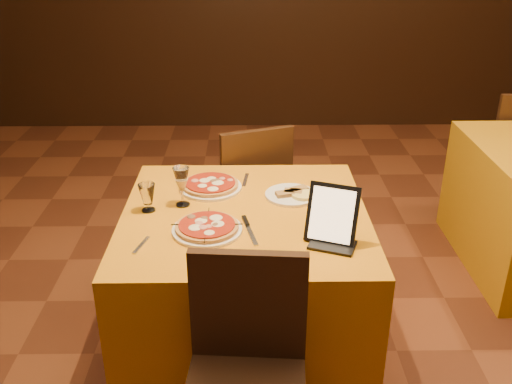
{
  "coord_description": "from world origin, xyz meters",
  "views": [
    {
      "loc": [
        -0.36,
        -2.21,
        1.93
      ],
      "look_at": [
        -0.32,
        0.04,
        0.86
      ],
      "focal_mm": 40.0,
      "sensor_mm": 36.0,
      "label": 1
    }
  ],
  "objects_px": {
    "chair_main_far": "(246,192)",
    "pizza_near": "(207,228)",
    "wine_glass": "(182,186)",
    "chair_side_far": "(511,150)",
    "water_glass": "(147,198)",
    "tablet": "(332,214)",
    "main_table": "(245,282)",
    "pizza_far": "(210,186)"
  },
  "relations": [
    {
      "from": "main_table",
      "to": "pizza_far",
      "type": "xyz_separation_m",
      "value": [
        -0.17,
        0.25,
        0.39
      ]
    },
    {
      "from": "chair_main_far",
      "to": "wine_glass",
      "type": "height_order",
      "value": "wine_glass"
    },
    {
      "from": "main_table",
      "to": "chair_main_far",
      "type": "bearing_deg",
      "value": 90.0
    },
    {
      "from": "water_glass",
      "to": "pizza_near",
      "type": "bearing_deg",
      "value": -35.27
    },
    {
      "from": "wine_glass",
      "to": "tablet",
      "type": "bearing_deg",
      "value": -27.28
    },
    {
      "from": "pizza_near",
      "to": "wine_glass",
      "type": "height_order",
      "value": "wine_glass"
    },
    {
      "from": "water_glass",
      "to": "main_table",
      "type": "bearing_deg",
      "value": -3.01
    },
    {
      "from": "chair_side_far",
      "to": "pizza_near",
      "type": "relative_size",
      "value": 3.07
    },
    {
      "from": "chair_side_far",
      "to": "tablet",
      "type": "bearing_deg",
      "value": 53.22
    },
    {
      "from": "main_table",
      "to": "pizza_far",
      "type": "relative_size",
      "value": 3.61
    },
    {
      "from": "pizza_far",
      "to": "water_glass",
      "type": "relative_size",
      "value": 2.35
    },
    {
      "from": "chair_side_far",
      "to": "pizza_far",
      "type": "relative_size",
      "value": 2.98
    },
    {
      "from": "pizza_near",
      "to": "tablet",
      "type": "relative_size",
      "value": 1.21
    },
    {
      "from": "pizza_far",
      "to": "wine_glass",
      "type": "relative_size",
      "value": 1.6
    },
    {
      "from": "chair_side_far",
      "to": "pizza_far",
      "type": "xyz_separation_m",
      "value": [
        -2.07,
        -1.26,
        0.31
      ]
    },
    {
      "from": "pizza_near",
      "to": "tablet",
      "type": "distance_m",
      "value": 0.53
    },
    {
      "from": "tablet",
      "to": "wine_glass",
      "type": "bearing_deg",
      "value": 173.8
    },
    {
      "from": "chair_main_far",
      "to": "chair_side_far",
      "type": "bearing_deg",
      "value": 179.54
    },
    {
      "from": "chair_side_far",
      "to": "water_glass",
      "type": "distance_m",
      "value": 2.8
    },
    {
      "from": "wine_glass",
      "to": "water_glass",
      "type": "height_order",
      "value": "wine_glass"
    },
    {
      "from": "chair_main_far",
      "to": "water_glass",
      "type": "distance_m",
      "value": 0.99
    },
    {
      "from": "chair_side_far",
      "to": "water_glass",
      "type": "height_order",
      "value": "chair_side_far"
    },
    {
      "from": "pizza_near",
      "to": "water_glass",
      "type": "height_order",
      "value": "water_glass"
    },
    {
      "from": "main_table",
      "to": "water_glass",
      "type": "xyz_separation_m",
      "value": [
        -0.43,
        0.02,
        0.44
      ]
    },
    {
      "from": "main_table",
      "to": "wine_glass",
      "type": "relative_size",
      "value": 5.79
    },
    {
      "from": "chair_main_far",
      "to": "tablet",
      "type": "distance_m",
      "value": 1.22
    },
    {
      "from": "chair_main_far",
      "to": "pizza_near",
      "type": "relative_size",
      "value": 3.07
    },
    {
      "from": "wine_glass",
      "to": "water_glass",
      "type": "bearing_deg",
      "value": -160.31
    },
    {
      "from": "wine_glass",
      "to": "chair_side_far",
      "type": "bearing_deg",
      "value": 33.39
    },
    {
      "from": "chair_side_far",
      "to": "pizza_near",
      "type": "bearing_deg",
      "value": 43.79
    },
    {
      "from": "main_table",
      "to": "pizza_far",
      "type": "bearing_deg",
      "value": 123.67
    },
    {
      "from": "chair_side_far",
      "to": "pizza_near",
      "type": "distance_m",
      "value": 2.68
    },
    {
      "from": "chair_main_far",
      "to": "wine_glass",
      "type": "distance_m",
      "value": 0.9
    },
    {
      "from": "chair_main_far",
      "to": "wine_glass",
      "type": "relative_size",
      "value": 4.79
    },
    {
      "from": "chair_main_far",
      "to": "wine_glass",
      "type": "bearing_deg",
      "value": 49.2
    },
    {
      "from": "pizza_near",
      "to": "water_glass",
      "type": "bearing_deg",
      "value": 144.73
    },
    {
      "from": "chair_main_far",
      "to": "pizza_far",
      "type": "relative_size",
      "value": 2.98
    },
    {
      "from": "wine_glass",
      "to": "water_glass",
      "type": "relative_size",
      "value": 1.46
    },
    {
      "from": "pizza_far",
      "to": "tablet",
      "type": "xyz_separation_m",
      "value": [
        0.52,
        -0.51,
        0.1
      ]
    },
    {
      "from": "pizza_far",
      "to": "water_glass",
      "type": "bearing_deg",
      "value": -138.98
    },
    {
      "from": "chair_side_far",
      "to": "tablet",
      "type": "height_order",
      "value": "tablet"
    },
    {
      "from": "water_glass",
      "to": "wine_glass",
      "type": "bearing_deg",
      "value": 19.69
    }
  ]
}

